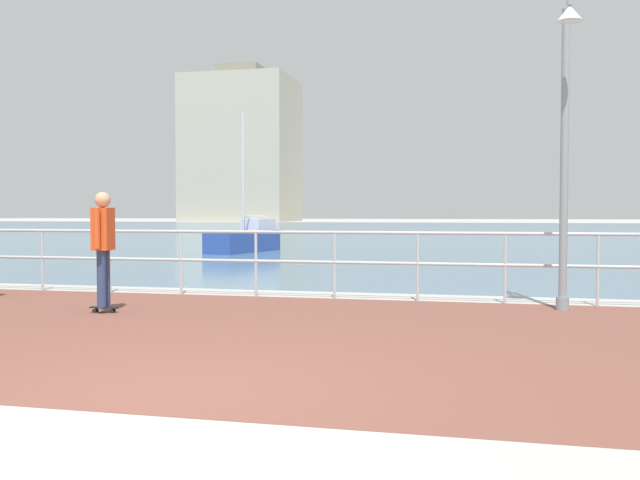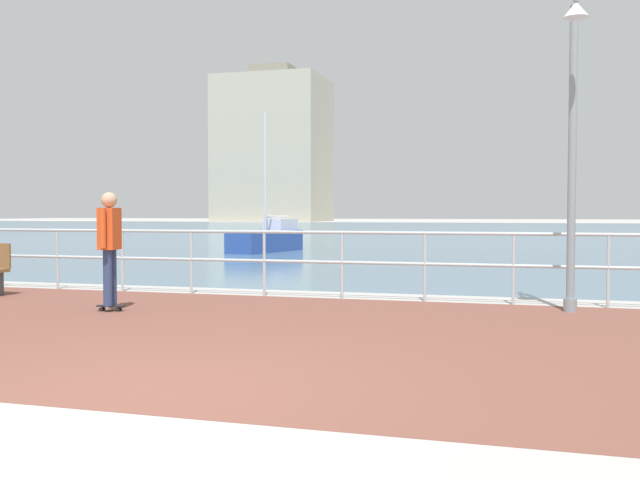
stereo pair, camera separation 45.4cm
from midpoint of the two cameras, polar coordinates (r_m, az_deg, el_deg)
name	(u,v)px [view 2 (the right image)]	position (r m, az deg, el deg)	size (l,w,h in m)	color
ground	(471,236)	(45.29, 12.41, 0.35)	(220.00, 220.00, 0.00)	#ADAAA5
brick_paving	(272,333)	(8.61, -2.38, -7.54)	(28.00, 7.02, 0.01)	brown
harbor_water	(480,231)	(56.65, 13.09, 0.72)	(180.00, 88.00, 0.00)	slate
waterfront_railing	(342,252)	(11.89, 2.89, -0.99)	(25.25, 0.06, 1.15)	#B2BCC1
lamppost	(573,120)	(10.93, 20.99, 9.10)	(0.36, 0.82, 5.06)	gray
skateboarder	(110,240)	(10.76, -15.55, 0.02)	(0.41, 0.56, 1.76)	black
sailboat_gray	(267,239)	(26.19, -3.79, 0.12)	(1.86, 3.81, 5.14)	#284799
tower_slate	(273,149)	(116.57, -3.69, 7.35)	(16.94, 13.85, 25.28)	#B2AD99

